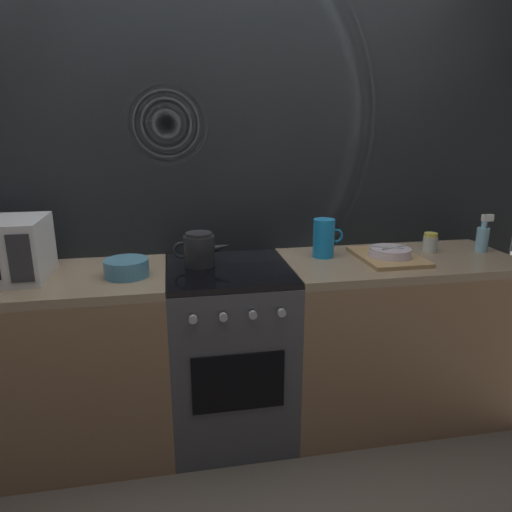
{
  "coord_description": "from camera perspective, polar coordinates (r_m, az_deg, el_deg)",
  "views": [
    {
      "loc": [
        -0.26,
        -2.13,
        1.57
      ],
      "look_at": [
        0.14,
        0.0,
        0.95
      ],
      "focal_mm": 32.51,
      "sensor_mm": 36.0,
      "label": 1
    }
  ],
  "objects": [
    {
      "name": "ground_plane",
      "position": [
        2.66,
        -3.09,
        -20.25
      ],
      "size": [
        8.0,
        8.0,
        0.0
      ],
      "primitive_type": "plane",
      "color": "#6B6054"
    },
    {
      "name": "back_wall",
      "position": [
        2.49,
        -4.49,
        7.39
      ],
      "size": [
        3.6,
        0.05,
        2.4
      ],
      "color": "gray",
      "rests_on": "ground_plane"
    },
    {
      "name": "spray_bottle",
      "position": [
        2.79,
        26.12,
        2.11
      ],
      "size": [
        0.08,
        0.06,
        0.2
      ],
      "color": "#8CCCE5",
      "rests_on": "counter_right"
    },
    {
      "name": "kettle",
      "position": [
        2.27,
        -6.97,
        0.8
      ],
      "size": [
        0.28,
        0.15,
        0.17
      ],
      "color": "#262628",
      "rests_on": "stove_unit"
    },
    {
      "name": "counter_right",
      "position": [
        2.67,
        16.54,
        -9.53
      ],
      "size": [
        1.2,
        0.6,
        0.9
      ],
      "color": "#997251",
      "rests_on": "ground_plane"
    },
    {
      "name": "counter_left",
      "position": [
        2.49,
        -24.77,
        -12.36
      ],
      "size": [
        1.2,
        0.6,
        0.9
      ],
      "color": "#997251",
      "rests_on": "ground_plane"
    },
    {
      "name": "dish_pile",
      "position": [
        2.47,
        16.05,
        0.16
      ],
      "size": [
        0.3,
        0.4,
        0.07
      ],
      "color": "tan",
      "rests_on": "counter_right"
    },
    {
      "name": "mixing_bowl",
      "position": [
        2.18,
        -15.64,
        -1.41
      ],
      "size": [
        0.2,
        0.2,
        0.08
      ],
      "primitive_type": "cylinder",
      "color": "teal",
      "rests_on": "counter_left"
    },
    {
      "name": "spice_jar",
      "position": [
        2.68,
        20.63,
        1.55
      ],
      "size": [
        0.08,
        0.08,
        0.1
      ],
      "color": "silver",
      "rests_on": "counter_right"
    },
    {
      "name": "pitcher",
      "position": [
        2.42,
        8.37,
        2.2
      ],
      "size": [
        0.16,
        0.11,
        0.2
      ],
      "color": "#198CD8",
      "rests_on": "counter_right"
    },
    {
      "name": "stove_unit",
      "position": [
        2.42,
        -3.24,
        -11.64
      ],
      "size": [
        0.6,
        0.63,
        0.9
      ],
      "color": "#4C4C51",
      "rests_on": "ground_plane"
    }
  ]
}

